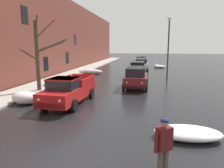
{
  "coord_description": "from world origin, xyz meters",
  "views": [
    {
      "loc": [
        3.04,
        -5.55,
        3.64
      ],
      "look_at": [
        0.9,
        7.24,
        1.34
      ],
      "focal_mm": 34.66,
      "sensor_mm": 36.0,
      "label": 1
    }
  ],
  "objects_px": {
    "suv_maroon_parked_kerbside_close": "(136,77)",
    "suv_grey_queued_behind_truck": "(141,61)",
    "bare_tree_second_along_sidewalk": "(39,54)",
    "fire_hydrant": "(47,90)",
    "pickup_truck_red_approaching_near_lane": "(69,90)",
    "pedestrian_with_coffee": "(164,144)",
    "suv_black_parked_kerbside_mid": "(137,69)",
    "suv_white_parked_far_down_block": "(141,64)",
    "street_lamp_post": "(168,46)"
  },
  "relations": [
    {
      "from": "suv_maroon_parked_kerbside_close",
      "to": "street_lamp_post",
      "type": "distance_m",
      "value": 6.39
    },
    {
      "from": "street_lamp_post",
      "to": "suv_maroon_parked_kerbside_close",
      "type": "bearing_deg",
      "value": -121.37
    },
    {
      "from": "suv_maroon_parked_kerbside_close",
      "to": "suv_grey_queued_behind_truck",
      "type": "relative_size",
      "value": 0.94
    },
    {
      "from": "bare_tree_second_along_sidewalk",
      "to": "pedestrian_with_coffee",
      "type": "distance_m",
      "value": 13.77
    },
    {
      "from": "suv_maroon_parked_kerbside_close",
      "to": "suv_grey_queued_behind_truck",
      "type": "distance_m",
      "value": 20.32
    },
    {
      "from": "pedestrian_with_coffee",
      "to": "fire_hydrant",
      "type": "relative_size",
      "value": 2.48
    },
    {
      "from": "bare_tree_second_along_sidewalk",
      "to": "street_lamp_post",
      "type": "relative_size",
      "value": 0.9
    },
    {
      "from": "pedestrian_with_coffee",
      "to": "street_lamp_post",
      "type": "relative_size",
      "value": 0.27
    },
    {
      "from": "suv_maroon_parked_kerbside_close",
      "to": "suv_black_parked_kerbside_mid",
      "type": "xyz_separation_m",
      "value": [
        -0.24,
        6.73,
        0.0
      ]
    },
    {
      "from": "suv_maroon_parked_kerbside_close",
      "to": "street_lamp_post",
      "type": "relative_size",
      "value": 0.66
    },
    {
      "from": "pickup_truck_red_approaching_near_lane",
      "to": "pedestrian_with_coffee",
      "type": "height_order",
      "value": "same"
    },
    {
      "from": "pickup_truck_red_approaching_near_lane",
      "to": "suv_maroon_parked_kerbside_close",
      "type": "distance_m",
      "value": 7.11
    },
    {
      "from": "fire_hydrant",
      "to": "street_lamp_post",
      "type": "xyz_separation_m",
      "value": [
        9.58,
        8.6,
        3.26
      ]
    },
    {
      "from": "suv_black_parked_kerbside_mid",
      "to": "suv_grey_queued_behind_truck",
      "type": "height_order",
      "value": "same"
    },
    {
      "from": "pickup_truck_red_approaching_near_lane",
      "to": "suv_maroon_parked_kerbside_close",
      "type": "height_order",
      "value": "suv_maroon_parked_kerbside_close"
    },
    {
      "from": "suv_maroon_parked_kerbside_close",
      "to": "fire_hydrant",
      "type": "bearing_deg",
      "value": -151.01
    },
    {
      "from": "suv_grey_queued_behind_truck",
      "to": "pedestrian_with_coffee",
      "type": "bearing_deg",
      "value": -87.06
    },
    {
      "from": "pickup_truck_red_approaching_near_lane",
      "to": "suv_black_parked_kerbside_mid",
      "type": "xyz_separation_m",
      "value": [
        3.65,
        12.69,
        0.1
      ]
    },
    {
      "from": "pickup_truck_red_approaching_near_lane",
      "to": "fire_hydrant",
      "type": "distance_m",
      "value": 3.57
    },
    {
      "from": "bare_tree_second_along_sidewalk",
      "to": "street_lamp_post",
      "type": "height_order",
      "value": "street_lamp_post"
    },
    {
      "from": "suv_grey_queued_behind_truck",
      "to": "bare_tree_second_along_sidewalk",
      "type": "bearing_deg",
      "value": -107.45
    },
    {
      "from": "fire_hydrant",
      "to": "pedestrian_with_coffee",
      "type": "bearing_deg",
      "value": -49.45
    },
    {
      "from": "bare_tree_second_along_sidewalk",
      "to": "fire_hydrant",
      "type": "distance_m",
      "value": 2.92
    },
    {
      "from": "street_lamp_post",
      "to": "fire_hydrant",
      "type": "bearing_deg",
      "value": -138.08
    },
    {
      "from": "suv_maroon_parked_kerbside_close",
      "to": "fire_hydrant",
      "type": "xyz_separation_m",
      "value": [
        -6.55,
        -3.63,
        -0.63
      ]
    },
    {
      "from": "pickup_truck_red_approaching_near_lane",
      "to": "suv_black_parked_kerbside_mid",
      "type": "bearing_deg",
      "value": 73.96
    },
    {
      "from": "bare_tree_second_along_sidewalk",
      "to": "fire_hydrant",
      "type": "xyz_separation_m",
      "value": [
        0.94,
        -0.9,
        -2.62
      ]
    },
    {
      "from": "pickup_truck_red_approaching_near_lane",
      "to": "suv_grey_queued_behind_truck",
      "type": "height_order",
      "value": "suv_grey_queued_behind_truck"
    },
    {
      "from": "suv_maroon_parked_kerbside_close",
      "to": "suv_black_parked_kerbside_mid",
      "type": "distance_m",
      "value": 6.74
    },
    {
      "from": "suv_white_parked_far_down_block",
      "to": "pedestrian_with_coffee",
      "type": "xyz_separation_m",
      "value": [
        1.5,
        -26.66,
        0.05
      ]
    },
    {
      "from": "bare_tree_second_along_sidewalk",
      "to": "street_lamp_post",
      "type": "xyz_separation_m",
      "value": [
        10.52,
        7.71,
        0.64
      ]
    },
    {
      "from": "suv_maroon_parked_kerbside_close",
      "to": "bare_tree_second_along_sidewalk",
      "type": "bearing_deg",
      "value": -159.95
    },
    {
      "from": "pedestrian_with_coffee",
      "to": "street_lamp_post",
      "type": "height_order",
      "value": "street_lamp_post"
    },
    {
      "from": "suv_black_parked_kerbside_mid",
      "to": "fire_hydrant",
      "type": "relative_size",
      "value": 6.24
    },
    {
      "from": "suv_black_parked_kerbside_mid",
      "to": "fire_hydrant",
      "type": "bearing_deg",
      "value": -121.35
    },
    {
      "from": "suv_maroon_parked_kerbside_close",
      "to": "fire_hydrant",
      "type": "relative_size",
      "value": 6.05
    },
    {
      "from": "pickup_truck_red_approaching_near_lane",
      "to": "pedestrian_with_coffee",
      "type": "xyz_separation_m",
      "value": [
        5.36,
        -7.05,
        0.15
      ]
    },
    {
      "from": "fire_hydrant",
      "to": "suv_black_parked_kerbside_mid",
      "type": "bearing_deg",
      "value": 58.65
    },
    {
      "from": "bare_tree_second_along_sidewalk",
      "to": "pickup_truck_red_approaching_near_lane",
      "type": "xyz_separation_m",
      "value": [
        3.6,
        -3.22,
        -2.1
      ]
    },
    {
      "from": "suv_black_parked_kerbside_mid",
      "to": "suv_grey_queued_behind_truck",
      "type": "bearing_deg",
      "value": 90.01
    },
    {
      "from": "suv_grey_queued_behind_truck",
      "to": "suv_black_parked_kerbside_mid",
      "type": "bearing_deg",
      "value": -89.99
    },
    {
      "from": "suv_black_parked_kerbside_mid",
      "to": "suv_grey_queued_behind_truck",
      "type": "relative_size",
      "value": 0.96
    },
    {
      "from": "suv_black_parked_kerbside_mid",
      "to": "street_lamp_post",
      "type": "relative_size",
      "value": 0.68
    },
    {
      "from": "bare_tree_second_along_sidewalk",
      "to": "suv_grey_queued_behind_truck",
      "type": "height_order",
      "value": "bare_tree_second_along_sidewalk"
    },
    {
      "from": "pickup_truck_red_approaching_near_lane",
      "to": "suv_white_parked_far_down_block",
      "type": "bearing_deg",
      "value": 78.87
    },
    {
      "from": "suv_white_parked_far_down_block",
      "to": "pedestrian_with_coffee",
      "type": "height_order",
      "value": "suv_white_parked_far_down_block"
    },
    {
      "from": "suv_white_parked_far_down_block",
      "to": "bare_tree_second_along_sidewalk",
      "type": "bearing_deg",
      "value": -114.48
    },
    {
      "from": "bare_tree_second_along_sidewalk",
      "to": "suv_maroon_parked_kerbside_close",
      "type": "distance_m",
      "value": 8.21
    },
    {
      "from": "bare_tree_second_along_sidewalk",
      "to": "suv_grey_queued_behind_truck",
      "type": "bearing_deg",
      "value": 72.55
    },
    {
      "from": "pickup_truck_red_approaching_near_lane",
      "to": "pedestrian_with_coffee",
      "type": "relative_size",
      "value": 3.1
    }
  ]
}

